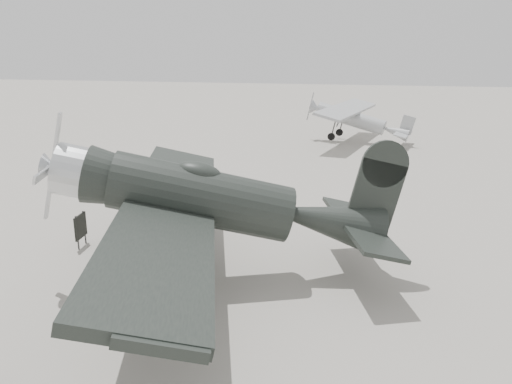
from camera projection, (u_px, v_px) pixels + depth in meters
The scene contains 4 objects.
ground at pixel (284, 241), 17.15m from camera, with size 160.00×160.00×0.00m, color gray.
lowwing_monoplane at pixel (218, 202), 13.75m from camera, with size 9.83×13.48×4.37m.
highwing_monoplane at pixel (355, 116), 34.86m from camera, with size 7.46×10.44×2.95m.
sign_board at pixel (80, 227), 16.52m from camera, with size 0.15×0.80×1.16m.
Camera 1 is at (2.75, -15.81, 6.36)m, focal length 35.00 mm.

